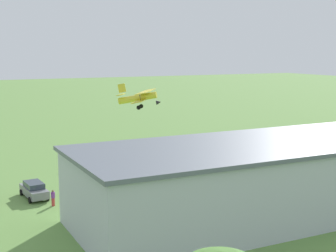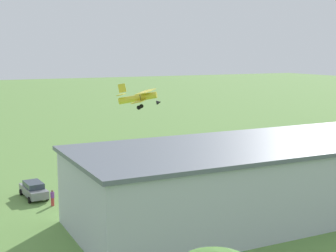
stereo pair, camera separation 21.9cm
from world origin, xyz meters
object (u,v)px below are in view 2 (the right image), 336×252
person_at_fence_line (270,156)px  hangar (283,175)px  car_grey (34,190)px  person_watching_takeoff (334,156)px  biplane (140,97)px  person_beside_truck (52,198)px  person_by_parked_cars (302,154)px

person_at_fence_line → hangar: bearing=55.1°
car_grey → person_watching_takeoff: size_ratio=2.92×
hangar → biplane: (0.54, -32.56, 4.66)m
hangar → person_beside_truck: bearing=-30.2°
person_watching_takeoff → hangar: bearing=33.9°
car_grey → person_watching_takeoff: (-39.82, 1.43, -0.05)m
hangar → car_grey: bearing=-36.0°
person_by_parked_cars → person_beside_truck: bearing=8.3°
person_at_fence_line → car_grey: bearing=4.8°
biplane → car_grey: (19.64, 17.92, -7.21)m
car_grey → person_at_fence_line: size_ratio=2.81×
person_beside_truck → person_watching_takeoff: (-38.73, -2.09, 0.03)m
car_grey → person_beside_truck: car_grey is taller
person_by_parked_cars → car_grey: bearing=2.7°
person_at_fence_line → person_by_parked_cars: 5.01m
car_grey → person_at_fence_line: bearing=-175.2°
biplane → person_at_fence_line: 21.06m
person_beside_truck → person_by_parked_cars: bearing=-171.7°
person_beside_truck → car_grey: bearing=-72.8°
biplane → person_at_fence_line: size_ratio=4.81×
car_grey → person_by_parked_cars: bearing=-177.3°
car_grey → person_watching_takeoff: bearing=177.9°
biplane → person_by_parked_cars: 24.97m
hangar → person_beside_truck: (19.09, -11.11, -2.63)m
hangar → person_watching_takeoff: size_ratio=24.31×
biplane → car_grey: bearing=42.4°
person_at_fence_line → biplane: bearing=-50.3°
biplane → person_beside_truck: biplane is taller
biplane → person_by_parked_cars: size_ratio=5.39×
biplane → person_watching_takeoff: size_ratio=5.00×
person_at_fence_line → person_by_parked_cars: (-4.92, 0.96, -0.10)m
hangar → person_by_parked_cars: size_ratio=26.21×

